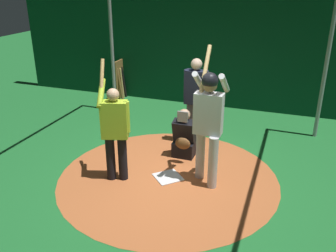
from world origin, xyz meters
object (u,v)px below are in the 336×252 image
(catcher, at_px, (184,138))
(home_plate, at_px, (168,177))
(visitor, at_px, (115,128))
(batter, at_px, (208,118))
(bat_rack, at_px, (121,80))
(umpire, at_px, (196,97))

(catcher, bearing_deg, home_plate, -1.08)
(visitor, bearing_deg, batter, 87.71)
(catcher, distance_m, bat_rack, 3.92)
(catcher, xyz_separation_m, visitor, (1.16, -0.82, 0.54))
(umpire, relative_size, visitor, 0.88)
(batter, bearing_deg, home_plate, -81.06)
(batter, distance_m, visitor, 1.50)
(home_plate, bearing_deg, catcher, 178.92)
(home_plate, distance_m, batter, 1.30)
(home_plate, bearing_deg, bat_rack, -144.07)
(home_plate, relative_size, catcher, 0.44)
(batter, bearing_deg, umpire, -157.21)
(umpire, xyz_separation_m, bat_rack, (-2.19, -2.72, -0.48))
(catcher, distance_m, umpire, 0.89)
(visitor, height_order, bat_rack, visitor)
(home_plate, height_order, visitor, visitor)
(home_plate, bearing_deg, batter, 98.94)
(umpire, distance_m, visitor, 2.00)
(umpire, height_order, visitor, visitor)
(catcher, relative_size, umpire, 0.55)
(visitor, bearing_deg, home_plate, 92.72)
(visitor, relative_size, bat_rack, 1.87)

